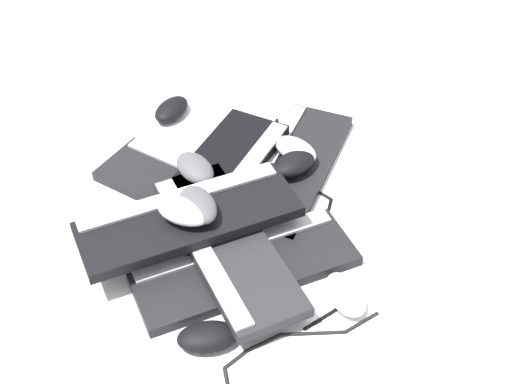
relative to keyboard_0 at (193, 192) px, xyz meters
name	(u,v)px	position (x,y,z in m)	size (l,w,h in m)	color
ground_plane	(254,197)	(-0.13, -0.04, -0.01)	(3.20, 3.20, 0.00)	white
keyboard_0	(193,192)	(0.00, 0.00, 0.00)	(0.46, 0.25, 0.03)	black
keyboard_1	(245,268)	(-0.18, 0.17, 0.00)	(0.43, 0.41, 0.03)	black
keyboard_2	(293,168)	(-0.18, -0.15, 0.00)	(0.17, 0.45, 0.03)	black
keyboard_3	(226,244)	(-0.13, 0.15, 0.03)	(0.41, 0.42, 0.03)	#232326
keyboard_4	(188,218)	(-0.05, 0.13, 0.06)	(0.42, 0.41, 0.03)	black
keyboard_5	(217,176)	(-0.05, -0.03, 0.03)	(0.21, 0.46, 0.03)	black
mouse_0	(346,295)	(-0.38, 0.18, 0.01)	(0.11, 0.07, 0.04)	silver
mouse_1	(295,150)	(-0.18, -0.17, 0.04)	(0.11, 0.07, 0.04)	#B7B7BC
mouse_2	(184,211)	(-0.05, 0.15, 0.10)	(0.11, 0.07, 0.04)	#B7B7BC
mouse_3	(171,109)	(0.16, -0.25, 0.01)	(0.11, 0.07, 0.04)	black
mouse_4	(295,163)	(-0.20, -0.12, 0.04)	(0.11, 0.07, 0.04)	black
mouse_5	(208,337)	(-0.17, 0.35, 0.01)	(0.11, 0.07, 0.04)	black
mouse_6	(198,205)	(-0.07, 0.13, 0.10)	(0.11, 0.07, 0.04)	#4C4C51
mouse_7	(195,168)	(-0.01, 0.00, 0.07)	(0.11, 0.07, 0.04)	#4C4C51
cable_1	(312,211)	(-0.26, -0.03, -0.01)	(0.30, 0.59, 0.01)	black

